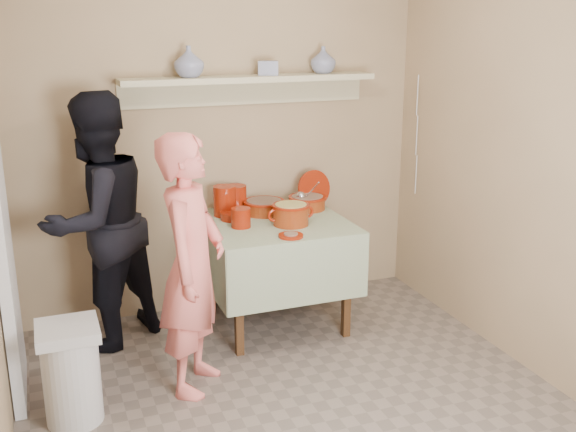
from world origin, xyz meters
name	(u,v)px	position (x,y,z in m)	size (l,w,h in m)	color
ground	(311,425)	(0.00, 0.00, 0.00)	(3.50, 3.50, 0.00)	#716358
tile_panel	(1,227)	(-1.46, 0.95, 1.00)	(0.06, 0.70, 2.00)	silver
plate_stack_a	(225,201)	(-0.03, 1.52, 0.87)	(0.16, 0.16, 0.21)	maroon
plate_stack_b	(236,199)	(0.07, 1.60, 0.86)	(0.16, 0.16, 0.19)	maroon
bowl_stack	(241,218)	(-0.01, 1.22, 0.83)	(0.13, 0.13, 0.13)	maroon
empty_bowl	(234,216)	(0.00, 1.41, 0.79)	(0.18, 0.18, 0.05)	maroon
propped_lid	(314,189)	(0.67, 1.59, 0.88)	(0.28, 0.28, 0.02)	maroon
vase_right	(323,60)	(0.75, 1.63, 1.81)	(0.18, 0.18, 0.19)	navy
vase_left	(189,62)	(-0.23, 1.62, 1.82)	(0.20, 0.20, 0.21)	navy
ceramic_box	(268,68)	(0.33, 1.61, 1.77)	(0.14, 0.10, 0.10)	navy
person_cook	(192,265)	(-0.48, 0.63, 0.76)	(0.55, 0.36, 1.52)	#E96D65
person_helper	(98,222)	(-0.91, 1.40, 0.84)	(0.81, 0.63, 1.68)	black
room_shell	(315,126)	(0.00, 0.00, 1.61)	(3.04, 3.54, 2.62)	tan
serving_table	(274,237)	(0.25, 1.28, 0.64)	(0.97, 0.97, 0.76)	#4C2D16
cazuela_meat_a	(264,206)	(0.24, 1.47, 0.82)	(0.30, 0.30, 0.10)	maroon
cazuela_meat_b	(307,201)	(0.57, 1.47, 0.82)	(0.28, 0.28, 0.10)	maroon
ladle	(302,196)	(0.52, 1.45, 0.87)	(0.08, 0.26, 0.19)	silver
cazuela_rice	(291,213)	(0.32, 1.15, 0.85)	(0.33, 0.25, 0.14)	maroon
front_plate	(291,235)	(0.23, 0.90, 0.77)	(0.16, 0.16, 0.03)	maroon
wall_shelf	(249,82)	(0.20, 1.65, 1.67)	(1.80, 0.25, 0.21)	#C1B78F
trash_bin	(71,373)	(-1.18, 0.50, 0.28)	(0.32, 0.32, 0.56)	silver
electrical_cord	(417,135)	(1.47, 1.48, 1.25)	(0.01, 0.05, 0.90)	silver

